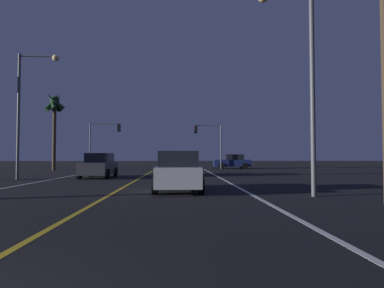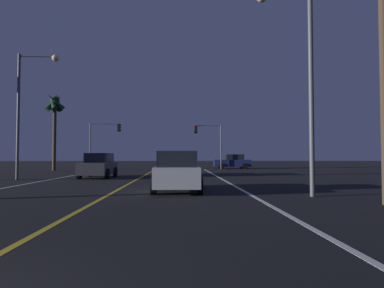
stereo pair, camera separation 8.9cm
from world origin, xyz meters
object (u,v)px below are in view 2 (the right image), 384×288
Objects in this scene: traffic_light_near_right at (208,136)px; street_lamp_right_near at (298,64)px; car_oncoming at (99,166)px; palm_tree_left_far at (55,108)px; traffic_light_near_left at (105,135)px; car_crossing_side at (233,162)px; utility_pole_right at (384,49)px; car_ahead_far at (176,165)px; street_lamp_left_mid at (28,99)px; car_lead_same_lane at (177,172)px.

traffic_light_near_right is 25.84m from street_lamp_right_near.
palm_tree_left_far is (-7.39, 11.56, 5.64)m from car_oncoming.
car_crossing_side is at bearing 4.67° from traffic_light_near_left.
utility_pole_right is at bearing -61.99° from traffic_light_near_left.
street_lamp_right_near is at bearing -160.85° from car_ahead_far.
car_crossing_side is 20.52m from palm_tree_left_far.
car_oncoming is 0.53× the size of street_lamp_left_mid.
street_lamp_left_mid is (-4.15, -1.67, 4.34)m from car_oncoming.
car_oncoming is 0.82× the size of traffic_light_near_left.
utility_pole_right reaches higher than traffic_light_near_right.
utility_pole_right reaches higher than car_ahead_far.
car_crossing_side is 0.56× the size of street_lamp_right_near.
car_crossing_side is 0.85× the size of traffic_light_near_right.
car_ahead_far is at bearing -70.85° from street_lamp_right_near.
car_crossing_side is 24.15m from street_lamp_left_mid.
street_lamp_left_mid is 19.87m from utility_pole_right.
car_oncoming and car_lead_same_lane have the same top height.
traffic_light_near_left is (-8.20, 12.27, 3.09)m from car_ahead_far.
car_lead_same_lane is 24.92m from palm_tree_left_far.
utility_pole_right reaches higher than street_lamp_left_mid.
utility_pole_right reaches higher than car_crossing_side.
traffic_light_near_left is 31.63m from utility_pole_right.
car_ahead_far is at bearing 64.20° from car_crossing_side.
car_crossing_side is at bearing 90.26° from utility_pole_right.
palm_tree_left_far is at bearing 128.02° from utility_pole_right.
traffic_light_near_right is at bearing 21.43° from car_crossing_side.
car_crossing_side is 1.00× the size of car_lead_same_lane.
utility_pole_right reaches higher than car_lead_same_lane.
street_lamp_left_mid is (-16.01, -17.55, 4.34)m from car_crossing_side.
car_oncoming is 1.00× the size of car_ahead_far.
utility_pole_right is at bearing -51.98° from palm_tree_left_far.
utility_pole_right is (0.13, -29.12, 4.00)m from car_crossing_side.
traffic_light_near_left is at bearing 4.67° from car_crossing_side.
traffic_light_near_right reaches higher than car_crossing_side.
car_oncoming is 17.37m from traffic_light_near_right.
car_ahead_far is 15.08m from traffic_light_near_left.
traffic_light_near_left is at bearing 34.44° from palm_tree_left_far.
car_crossing_side is 29.39m from utility_pole_right.
traffic_light_near_right is (8.80, 14.68, 2.95)m from car_oncoming.
car_ahead_far is 0.53× the size of street_lamp_left_mid.
traffic_light_near_left is 6.07m from palm_tree_left_far.
car_crossing_side is at bearing 12.64° from palm_tree_left_far.
car_crossing_side is at bearing -93.85° from street_lamp_right_near.
car_crossing_side is at bearing 47.62° from street_lamp_left_mid.
car_lead_same_lane is 12.88m from street_lamp_left_mid.
traffic_light_near_left is 0.57× the size of utility_pole_right.
car_ahead_far is 11.21m from street_lamp_left_mid.
traffic_light_near_left is 28.85m from street_lamp_right_near.
utility_pole_right is at bearing -156.99° from car_ahead_far.
traffic_light_near_right is 0.65× the size of street_lamp_right_near.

